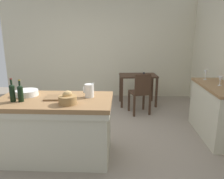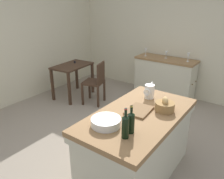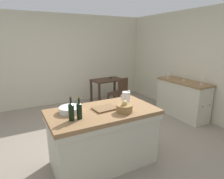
{
  "view_description": "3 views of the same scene",
  "coord_description": "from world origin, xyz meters",
  "views": [
    {
      "loc": [
        0.63,
        -3.6,
        1.78
      ],
      "look_at": [
        0.46,
        0.17,
        0.8
      ],
      "focal_mm": 35.63,
      "sensor_mm": 36.0,
      "label": 1
    },
    {
      "loc": [
        -2.39,
        -1.82,
        2.13
      ],
      "look_at": [
        0.28,
        0.12,
        0.8
      ],
      "focal_mm": 36.16,
      "sensor_mm": 36.0,
      "label": 2
    },
    {
      "loc": [
        -1.43,
        -3.07,
        1.89
      ],
      "look_at": [
        0.27,
        0.08,
        0.94
      ],
      "focal_mm": 30.51,
      "sensor_mm": 36.0,
      "label": 3
    }
  ],
  "objects": [
    {
      "name": "bread_basket",
      "position": [
        -0.06,
        -0.9,
        0.94
      ],
      "size": [
        0.23,
        0.23,
        0.18
      ],
      "color": "olive",
      "rests_on": "island_table"
    },
    {
      "name": "wine_bottle_amber",
      "position": [
        -0.81,
        -0.83,
        1.01
      ],
      "size": [
        0.07,
        0.07,
        0.32
      ],
      "color": "black",
      "rests_on": "island_table"
    },
    {
      "name": "wine_glass_left",
      "position": [
        2.27,
        0.1,
        1.02
      ],
      "size": [
        0.07,
        0.07,
        0.16
      ],
      "color": "white",
      "rests_on": "side_cabinet"
    },
    {
      "name": "wine_glass_far_left",
      "position": [
        2.28,
        -0.39,
        1.03
      ],
      "size": [
        0.07,
        0.07,
        0.18
      ],
      "color": "white",
      "rests_on": "side_cabinet"
    },
    {
      "name": "side_cabinet",
      "position": [
        2.26,
        0.08,
        0.46
      ],
      "size": [
        0.52,
        1.35,
        0.91
      ],
      "color": "olive",
      "rests_on": "ground"
    },
    {
      "name": "writing_desk",
      "position": [
        1.03,
        1.78,
        0.63
      ],
      "size": [
        0.94,
        0.63,
        0.81
      ],
      "color": "#3D281C",
      "rests_on": "ground"
    },
    {
      "name": "cutting_board",
      "position": [
        -0.25,
        -0.67,
        0.89
      ],
      "size": [
        0.36,
        0.28,
        0.02
      ],
      "primitive_type": "cube",
      "rotation": [
        0.0,
        0.0,
        0.09
      ],
      "color": "brown",
      "rests_on": "island_table"
    },
    {
      "name": "wooden_chair",
      "position": [
        1.05,
        1.11,
        0.5
      ],
      "size": [
        0.5,
        0.5,
        0.92
      ],
      "color": "#3D281C",
      "rests_on": "ground"
    },
    {
      "name": "pitcher",
      "position": [
        0.17,
        -0.58,
        0.98
      ],
      "size": [
        0.17,
        0.13,
        0.23
      ],
      "color": "white",
      "rests_on": "island_table"
    },
    {
      "name": "wall_right",
      "position": [
        2.6,
        0.0,
        1.3
      ],
      "size": [
        0.12,
        5.2,
        2.6
      ],
      "primitive_type": "cube",
      "color": "beige",
      "rests_on": "ground"
    },
    {
      "name": "wine_bottle_dark",
      "position": [
        -0.71,
        -0.83,
        1.0
      ],
      "size": [
        0.07,
        0.07,
        0.3
      ],
      "color": "black",
      "rests_on": "island_table"
    },
    {
      "name": "wine_glass_middle",
      "position": [
        2.2,
        0.57,
        1.03
      ],
      "size": [
        0.07,
        0.07,
        0.18
      ],
      "color": "white",
      "rests_on": "side_cabinet"
    },
    {
      "name": "wash_bowl",
      "position": [
        -0.74,
        -0.54,
        0.92
      ],
      "size": [
        0.32,
        0.32,
        0.08
      ],
      "primitive_type": "cylinder",
      "color": "white",
      "rests_on": "island_table"
    },
    {
      "name": "wall_back",
      "position": [
        0.0,
        2.6,
        1.3
      ],
      "size": [
        5.32,
        0.12,
        2.6
      ],
      "primitive_type": "cube",
      "color": "beige",
      "rests_on": "ground"
    },
    {
      "name": "island_table",
      "position": [
        -0.3,
        -0.69,
        0.47
      ],
      "size": [
        1.6,
        0.87,
        0.88
      ],
      "color": "olive",
      "rests_on": "ground"
    },
    {
      "name": "ground_plane",
      "position": [
        0.0,
        0.0,
        0.0
      ],
      "size": [
        6.76,
        6.76,
        0.0
      ],
      "primitive_type": "plane",
      "color": "gray"
    }
  ]
}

